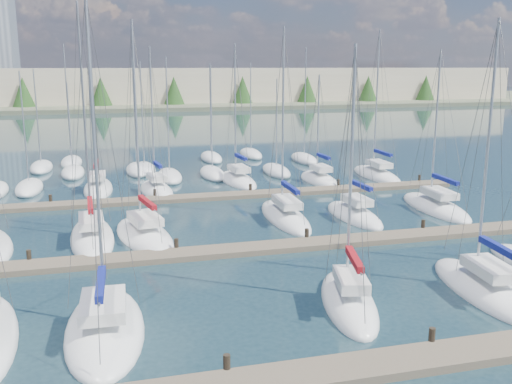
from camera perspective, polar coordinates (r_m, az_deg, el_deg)
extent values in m
plane|color=#213942|center=(75.86, -8.99, 4.32)|extent=(400.00, 400.00, 0.00)
cube|color=#6B5E4C|center=(21.14, 8.78, -17.25)|extent=(44.00, 1.80, 0.35)
cylinder|color=#2D261C|center=(20.73, -2.94, -17.28)|extent=(0.26, 0.26, 1.10)
cylinder|color=#2D261C|center=(23.49, 17.15, -14.07)|extent=(0.26, 0.26, 1.10)
cube|color=#6B5E4C|center=(33.33, -0.89, -5.75)|extent=(44.00, 1.80, 0.35)
cylinder|color=#2D261C|center=(33.54, -21.73, -6.29)|extent=(0.26, 0.26, 1.10)
cylinder|color=#2D261C|center=(33.45, -7.96, -5.54)|extent=(0.26, 0.26, 1.10)
cylinder|color=#2D261C|center=(35.23, 5.10, -4.53)|extent=(0.26, 0.26, 1.10)
cylinder|color=#2D261C|center=(38.62, 16.35, -3.47)|extent=(0.26, 0.26, 1.10)
cube|color=#6B5E4C|center=(46.56, -5.07, -0.51)|extent=(44.00, 1.80, 0.35)
cylinder|color=#2D261C|center=(46.97, -19.84, -0.91)|extent=(0.26, 0.26, 1.10)
cylinder|color=#2D261C|center=(46.91, -10.08, -0.37)|extent=(0.26, 0.26, 1.10)
cylinder|color=#2D261C|center=(48.19, -0.57, 0.17)|extent=(0.26, 0.26, 1.10)
cylinder|color=#2D261C|center=(50.72, 8.22, 0.67)|extent=(0.26, 0.26, 1.10)
cylinder|color=#2D261C|center=(54.32, 16.02, 1.09)|extent=(0.26, 0.26, 1.10)
ellipsoid|color=white|center=(29.74, 21.75, -9.19)|extent=(3.59, 8.69, 1.60)
cube|color=silver|center=(28.97, 22.38, -7.08)|extent=(1.80, 3.10, 0.50)
cylinder|color=#9EA0A5|center=(28.63, 22.17, 4.15)|extent=(0.14, 0.14, 11.58)
cylinder|color=#9EA0A5|center=(28.10, 23.26, -5.49)|extent=(0.47, 3.54, 0.10)
cube|color=navy|center=(28.07, 23.28, -5.26)|extent=(0.64, 3.28, 0.30)
ellipsoid|color=white|center=(53.13, -1.84, 1.05)|extent=(3.15, 7.98, 1.60)
cube|color=maroon|center=(53.13, -1.84, 1.05)|extent=(1.62, 3.84, 0.12)
cube|color=silver|center=(52.52, -1.72, 2.36)|extent=(1.62, 2.83, 0.50)
cylinder|color=#9EA0A5|center=(52.80, -2.09, 8.42)|extent=(0.14, 0.14, 11.47)
cylinder|color=#9EA0A5|center=(51.75, -1.53, 3.39)|extent=(0.33, 3.28, 0.10)
cube|color=navy|center=(51.74, -1.53, 3.52)|extent=(0.51, 3.03, 0.30)
ellipsoid|color=white|center=(49.68, -9.93, 0.06)|extent=(3.25, 7.02, 1.60)
cube|color=silver|center=(49.10, -9.90, 1.46)|extent=(1.63, 2.52, 0.50)
cylinder|color=#9EA0A5|center=(49.24, -10.35, 7.70)|extent=(0.14, 0.14, 11.08)
cylinder|color=#9EA0A5|center=(48.38, -9.82, 2.57)|extent=(0.43, 2.84, 0.10)
cube|color=navy|center=(48.36, -9.82, 2.71)|extent=(0.61, 2.64, 0.30)
ellipsoid|color=white|center=(37.06, -16.05, -4.53)|extent=(2.96, 9.40, 1.60)
cube|color=silver|center=(36.26, -16.16, -2.77)|extent=(1.56, 3.31, 0.50)
cylinder|color=#9EA0A5|center=(36.39, -16.81, 7.41)|extent=(0.14, 0.14, 13.19)
cylinder|color=#9EA0A5|center=(35.28, -16.24, -1.43)|extent=(0.23, 3.91, 0.10)
cube|color=maroon|center=(35.25, -16.25, -1.24)|extent=(0.42, 3.61, 0.30)
ellipsoid|color=white|center=(56.94, 11.95, 1.56)|extent=(2.87, 9.12, 1.60)
cube|color=black|center=(56.94, 11.95, 1.56)|extent=(1.48, 4.38, 0.12)
cube|color=silver|center=(56.31, 12.21, 2.77)|extent=(1.53, 3.21, 0.50)
cylinder|color=#9EA0A5|center=(56.69, 11.98, 9.13)|extent=(0.14, 0.14, 12.83)
cylinder|color=#9EA0A5|center=(55.50, 12.58, 3.72)|extent=(0.20, 3.80, 0.10)
cube|color=navy|center=(55.49, 12.58, 3.84)|extent=(0.39, 3.51, 0.30)
ellipsoid|color=white|center=(26.64, 9.23, -10.98)|extent=(4.00, 7.70, 1.60)
cube|color=maroon|center=(26.64, 9.23, -10.98)|extent=(2.01, 3.72, 0.12)
cube|color=silver|center=(25.81, 9.48, -8.65)|extent=(1.84, 2.81, 0.50)
cylinder|color=#9EA0A5|center=(25.40, 9.49, 2.62)|extent=(0.14, 0.14, 10.41)
cylinder|color=#9EA0A5|center=(24.91, 9.81, -6.89)|extent=(0.84, 3.03, 0.10)
cube|color=maroon|center=(24.87, 9.82, -6.62)|extent=(0.97, 2.83, 0.30)
ellipsoid|color=white|center=(24.63, -14.85, -13.28)|extent=(3.47, 8.57, 1.60)
cube|color=silver|center=(23.71, -15.06, -10.88)|extent=(1.85, 3.02, 0.50)
cylinder|color=#9EA0A5|center=(23.19, -15.78, 3.60)|extent=(0.14, 0.14, 12.18)
cylinder|color=#9EA0A5|center=(22.69, -15.27, -9.12)|extent=(0.23, 3.56, 0.10)
cube|color=navy|center=(22.65, -15.28, -8.83)|extent=(0.42, 3.28, 0.30)
ellipsoid|color=white|center=(41.36, 9.76, -2.45)|extent=(2.64, 7.48, 1.60)
cube|color=black|center=(41.36, 9.76, -2.45)|extent=(1.37, 3.59, 0.12)
cube|color=silver|center=(40.72, 10.05, -0.81)|extent=(1.41, 2.63, 0.50)
cylinder|color=#9EA0A5|center=(40.79, 9.69, 5.73)|extent=(0.14, 0.14, 9.61)
cylinder|color=#9EA0A5|center=(39.98, 10.49, 0.47)|extent=(0.19, 3.11, 0.10)
cube|color=navy|center=(39.96, 10.50, 0.64)|extent=(0.39, 2.87, 0.30)
ellipsoid|color=white|center=(53.66, 6.33, 1.10)|extent=(2.63, 7.13, 1.60)
cube|color=silver|center=(53.09, 6.51, 2.40)|extent=(1.42, 2.50, 0.50)
cylinder|color=#9EA0A5|center=(53.38, 6.24, 6.91)|extent=(0.14, 0.14, 8.71)
cylinder|color=#9EA0A5|center=(52.40, 6.77, 3.42)|extent=(0.16, 2.98, 0.10)
cube|color=navy|center=(52.39, 6.77, 3.55)|extent=(0.35, 2.74, 0.30)
ellipsoid|color=white|center=(51.46, -15.50, 0.22)|extent=(2.69, 8.14, 1.60)
cube|color=silver|center=(50.81, -15.60, 1.56)|extent=(1.43, 2.86, 0.50)
cylinder|color=#9EA0A5|center=(51.11, -15.95, 8.50)|extent=(0.14, 0.14, 12.68)
cylinder|color=#9EA0A5|center=(50.00, -15.69, 2.60)|extent=(0.21, 3.39, 0.10)
cube|color=maroon|center=(49.98, -15.70, 2.74)|extent=(0.40, 3.12, 0.30)
ellipsoid|color=white|center=(45.15, 17.47, -1.59)|extent=(3.33, 9.15, 1.60)
cube|color=silver|center=(44.48, 17.85, -0.10)|extent=(1.72, 3.24, 0.50)
cylinder|color=#9EA0A5|center=(44.73, 17.56, 6.58)|extent=(0.14, 0.14, 10.64)
cylinder|color=#9EA0A5|center=(43.66, 18.40, 1.04)|extent=(0.33, 3.78, 0.10)
cube|color=navy|center=(43.64, 18.41, 1.20)|extent=(0.51, 3.49, 0.30)
ellipsoid|color=white|center=(40.41, 2.90, -2.64)|extent=(2.75, 9.30, 1.60)
cube|color=silver|center=(39.66, 3.11, -0.99)|extent=(1.46, 3.27, 0.50)
cylinder|color=#9EA0A5|center=(39.87, 2.71, 7.54)|extent=(0.14, 0.14, 12.10)
cylinder|color=#9EA0A5|center=(38.73, 3.43, 0.27)|extent=(0.20, 3.88, 0.10)
cube|color=navy|center=(38.71, 3.44, 0.44)|extent=(0.39, 3.58, 0.30)
ellipsoid|color=white|center=(36.73, -11.13, -4.42)|extent=(4.46, 8.78, 1.60)
cube|color=silver|center=(35.98, -11.05, -2.62)|extent=(2.13, 3.18, 0.50)
cylinder|color=#9EA0A5|center=(35.99, -11.89, 6.81)|extent=(0.14, 0.14, 12.17)
cylinder|color=#9EA0A5|center=(35.09, -10.83, -1.22)|extent=(0.76, 3.47, 0.10)
cube|color=maroon|center=(35.07, -10.84, -1.03)|extent=(0.91, 3.24, 0.30)
cylinder|color=#9EA0A5|center=(58.47, -11.32, 7.73)|extent=(0.12, 0.12, 10.14)
ellipsoid|color=white|center=(59.20, -11.09, 2.21)|extent=(2.20, 6.40, 1.40)
cylinder|color=#9EA0A5|center=(58.21, -12.05, 7.85)|extent=(0.12, 0.12, 10.49)
ellipsoid|color=white|center=(58.96, -11.79, 2.13)|extent=(2.20, 6.40, 1.40)
cylinder|color=#9EA0A5|center=(67.52, -0.53, 8.54)|extent=(0.12, 0.12, 10.06)
ellipsoid|color=white|center=(68.15, -0.52, 3.77)|extent=(2.20, 6.40, 1.40)
cylinder|color=#9EA0A5|center=(62.61, -21.05, 7.10)|extent=(0.12, 0.12, 9.39)
ellipsoid|color=white|center=(63.26, -20.67, 2.28)|extent=(2.20, 6.40, 1.40)
cylinder|color=#9EA0A5|center=(52.21, -22.19, 6.04)|extent=(0.12, 0.12, 9.30)
ellipsoid|color=white|center=(52.99, -21.73, 0.35)|extent=(2.20, 6.40, 1.40)
cylinder|color=#9EA0A5|center=(64.01, 4.93, 9.01)|extent=(0.12, 0.12, 11.68)
ellipsoid|color=white|center=(64.73, 4.83, 3.26)|extent=(2.20, 6.40, 1.40)
cylinder|color=#9EA0A5|center=(55.16, -4.48, 7.46)|extent=(0.12, 0.12, 9.76)
ellipsoid|color=white|center=(55.91, -4.39, 1.81)|extent=(2.20, 6.40, 1.40)
cylinder|color=#9EA0A5|center=(64.85, -18.35, 8.59)|extent=(0.12, 0.12, 11.95)
ellipsoid|color=white|center=(65.56, -17.95, 2.81)|extent=(2.20, 6.40, 1.40)
cylinder|color=#9EA0A5|center=(56.49, 2.07, 6.95)|extent=(0.12, 0.12, 8.46)
ellipsoid|color=white|center=(57.17, 2.03, 2.07)|extent=(2.20, 6.40, 1.40)
cylinder|color=#9EA0A5|center=(58.55, -18.14, 6.37)|extent=(0.12, 0.12, 8.12)
ellipsoid|color=white|center=(59.19, -17.83, 1.84)|extent=(2.20, 6.40, 1.40)
cylinder|color=#9EA0A5|center=(65.03, -4.59, 8.33)|extent=(0.12, 0.12, 10.00)
ellipsoid|color=white|center=(65.68, -4.50, 3.40)|extent=(2.20, 6.40, 1.40)
cylinder|color=#9EA0A5|center=(54.18, -8.83, 7.68)|extent=(0.12, 0.12, 10.54)
ellipsoid|color=white|center=(54.98, -8.62, 1.52)|extent=(2.20, 6.40, 1.40)
cube|color=#666B51|center=(165.21, -12.36, 8.71)|extent=(400.00, 60.00, 1.00)
cube|color=beige|center=(155.83, -8.52, 10.31)|extent=(200.00, 12.00, 10.00)
cone|color=#284C1E|center=(149.01, -22.24, 9.05)|extent=(6.00, 6.00, 8.00)
cone|color=#284C1E|center=(147.87, -15.23, 9.52)|extent=(6.00, 6.00, 8.00)
cone|color=#284C1E|center=(148.92, -8.19, 9.84)|extent=(6.00, 6.00, 8.00)
cone|color=#284C1E|center=(152.10, -1.35, 10.01)|extent=(6.00, 6.00, 8.00)
cone|color=#284C1E|center=(157.30, 5.14, 10.05)|extent=(6.00, 6.00, 8.00)
cone|color=#284C1E|center=(164.31, 11.14, 9.97)|extent=(6.00, 6.00, 8.00)
cone|color=#284C1E|center=(172.92, 16.60, 9.81)|extent=(6.00, 6.00, 8.00)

